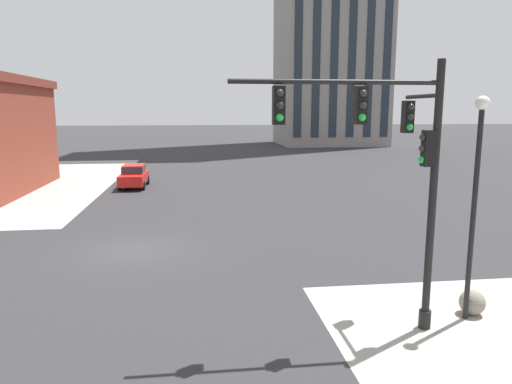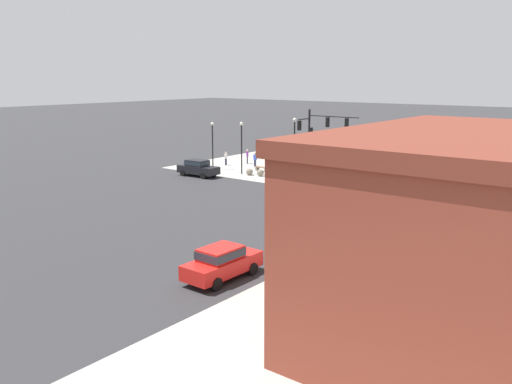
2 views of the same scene
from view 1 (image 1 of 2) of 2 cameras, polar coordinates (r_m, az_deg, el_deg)
name	(u,v)px [view 1 (image 1 of 2)]	position (r m, az deg, el deg)	size (l,w,h in m)	color
ground_plane	(135,250)	(20.28, -14.51, -6.84)	(320.00, 320.00, 0.00)	#2D2D30
traffic_signal_main	(395,158)	(12.39, 16.57, 3.94)	(5.35, 2.09, 6.97)	black
bollard_sphere_curb_a	(472,302)	(15.01, 24.76, -12.06)	(0.72, 0.72, 0.72)	gray
street_lamp_corner_near	(476,185)	(13.76, 25.12, 0.73)	(0.36, 0.36, 6.11)	black
car_main_northbound_near	(134,175)	(36.39, -14.59, 2.01)	(1.93, 4.42, 1.68)	red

